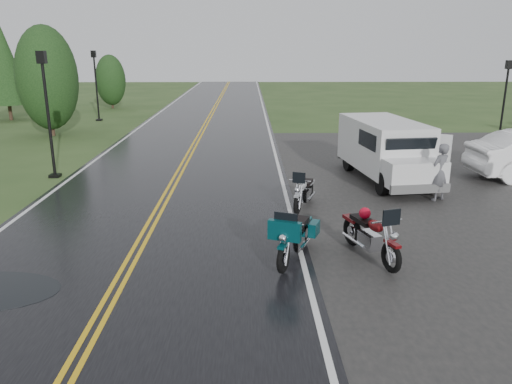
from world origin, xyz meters
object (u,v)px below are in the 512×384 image
(person_at_van, at_px, (440,173))
(lamp_post_far_left, at_px, (96,86))
(motorcycle_silver, at_px, (298,196))
(lamp_post_far_right, at_px, (504,104))
(lamp_post_near_left, at_px, (48,115))
(motorcycle_teal, at_px, (284,247))
(van_white, at_px, (384,163))
(motorcycle_red, at_px, (392,245))

(person_at_van, bearing_deg, lamp_post_far_left, -82.08)
(person_at_van, bearing_deg, motorcycle_silver, -15.49)
(person_at_van, distance_m, lamp_post_far_right, 10.54)
(motorcycle_silver, distance_m, lamp_post_near_left, 9.77)
(lamp_post_near_left, height_order, lamp_post_far_right, lamp_post_near_left)
(motorcycle_teal, distance_m, person_at_van, 7.29)
(van_white, distance_m, person_at_van, 1.68)
(motorcycle_teal, relative_size, lamp_post_near_left, 0.48)
(van_white, distance_m, lamp_post_far_right, 11.07)
(motorcycle_red, relative_size, lamp_post_far_right, 0.55)
(motorcycle_red, relative_size, lamp_post_far_left, 0.51)
(motorcycle_red, height_order, lamp_post_far_left, lamp_post_far_left)
(lamp_post_far_left, relative_size, lamp_post_far_right, 1.09)
(lamp_post_far_right, bearing_deg, van_white, -133.76)
(lamp_post_far_left, bearing_deg, motorcycle_red, -61.32)
(lamp_post_near_left, bearing_deg, van_white, -12.76)
(lamp_post_near_left, bearing_deg, lamp_post_far_right, 15.83)
(motorcycle_silver, xyz_separation_m, lamp_post_far_left, (-11.05, 19.31, 1.63))
(motorcycle_teal, height_order, lamp_post_far_right, lamp_post_far_right)
(van_white, bearing_deg, motorcycle_teal, -129.29)
(lamp_post_far_left, height_order, lamp_post_far_right, lamp_post_far_left)
(lamp_post_near_left, distance_m, lamp_post_far_right, 19.75)
(van_white, bearing_deg, lamp_post_far_left, 121.37)
(motorcycle_red, distance_m, lamp_post_near_left, 13.17)
(motorcycle_red, xyz_separation_m, lamp_post_far_left, (-12.63, 23.09, 1.56))
(person_at_van, height_order, lamp_post_far_right, lamp_post_far_right)
(motorcycle_silver, bearing_deg, person_at_van, 37.38)
(motorcycle_red, distance_m, lamp_post_far_right, 16.47)
(van_white, bearing_deg, motorcycle_red, -110.50)
(motorcycle_silver, relative_size, van_white, 0.36)
(motorcycle_silver, relative_size, person_at_van, 1.13)
(person_at_van, relative_size, lamp_post_far_left, 0.40)
(lamp_post_far_right, bearing_deg, motorcycle_red, -123.09)
(motorcycle_red, relative_size, motorcycle_silver, 1.13)
(motorcycle_red, bearing_deg, motorcycle_teal, 161.76)
(person_at_van, xyz_separation_m, lamp_post_near_left, (-12.94, 3.16, 1.38))
(motorcycle_teal, bearing_deg, motorcycle_red, 21.42)
(van_white, relative_size, lamp_post_near_left, 1.21)
(motorcycle_silver, bearing_deg, motorcycle_teal, -80.05)
(lamp_post_near_left, relative_size, lamp_post_far_left, 1.02)
(motorcycle_red, bearing_deg, lamp_post_far_right, 39.19)
(motorcycle_teal, xyz_separation_m, lamp_post_far_right, (11.19, 13.73, 1.39))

